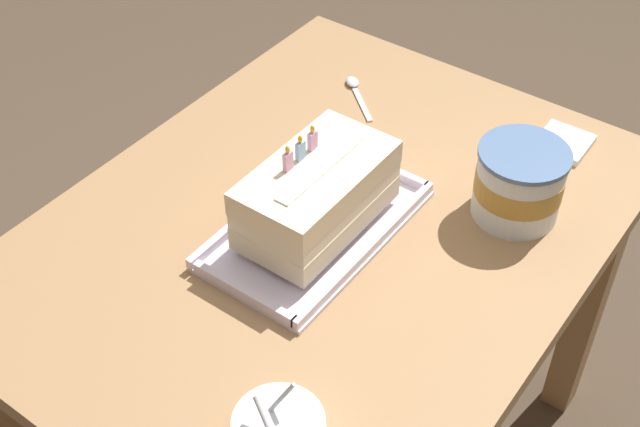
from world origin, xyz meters
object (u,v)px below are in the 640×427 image
foil_tray (315,228)px  napkin_pile (564,142)px  birthday_cake (315,193)px  serving_spoon_near_tray (355,87)px  ice_cream_tub (519,183)px

foil_tray → napkin_pile: (0.43, -0.22, -0.00)m
birthday_cake → napkin_pile: bearing=-27.4°
foil_tray → napkin_pile: foil_tray is taller
serving_spoon_near_tray → napkin_pile: (0.07, -0.39, 0.00)m
serving_spoon_near_tray → ice_cream_tub: bearing=-108.4°
serving_spoon_near_tray → napkin_pile: bearing=-79.2°
birthday_cake → ice_cream_tub: bearing=-46.0°
birthday_cake → napkin_pile: size_ratio=2.80×
foil_tray → birthday_cake: birthday_cake is taller
ice_cream_tub → serving_spoon_near_tray: (0.13, 0.40, -0.06)m
foil_tray → napkin_pile: size_ratio=4.04×
ice_cream_tub → birthday_cake: bearing=134.0°
serving_spoon_near_tray → napkin_pile: 0.40m
foil_tray → ice_cream_tub: bearing=-46.0°
ice_cream_tub → serving_spoon_near_tray: size_ratio=1.20×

